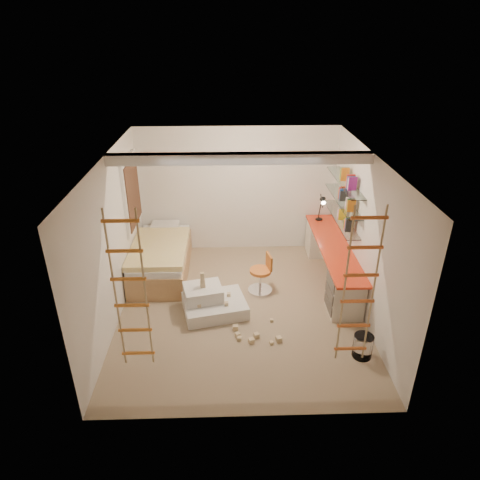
{
  "coord_description": "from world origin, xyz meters",
  "views": [
    {
      "loc": [
        -0.2,
        -5.97,
        4.3
      ],
      "look_at": [
        0.0,
        0.3,
        1.15
      ],
      "focal_mm": 32.0,
      "sensor_mm": 36.0,
      "label": 1
    }
  ],
  "objects_px": {
    "swivel_chair": "(261,278)",
    "bed": "(161,258)",
    "desk": "(332,261)",
    "play_platform": "(211,302)"
  },
  "relations": [
    {
      "from": "desk",
      "to": "bed",
      "type": "relative_size",
      "value": 1.4
    },
    {
      "from": "swivel_chair",
      "to": "play_platform",
      "type": "bearing_deg",
      "value": -146.91
    },
    {
      "from": "desk",
      "to": "play_platform",
      "type": "distance_m",
      "value": 2.4
    },
    {
      "from": "desk",
      "to": "bed",
      "type": "xyz_separation_m",
      "value": [
        -3.2,
        0.36,
        -0.07
      ]
    },
    {
      "from": "desk",
      "to": "bed",
      "type": "height_order",
      "value": "desk"
    },
    {
      "from": "desk",
      "to": "play_platform",
      "type": "height_order",
      "value": "desk"
    },
    {
      "from": "swivel_chair",
      "to": "bed",
      "type": "bearing_deg",
      "value": 159.19
    },
    {
      "from": "swivel_chair",
      "to": "play_platform",
      "type": "xyz_separation_m",
      "value": [
        -0.88,
        -0.57,
        -0.1
      ]
    },
    {
      "from": "bed",
      "to": "swivel_chair",
      "type": "height_order",
      "value": "swivel_chair"
    },
    {
      "from": "desk",
      "to": "swivel_chair",
      "type": "height_order",
      "value": "desk"
    }
  ]
}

